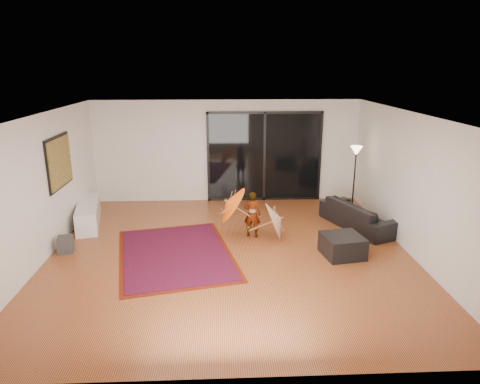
{
  "coord_description": "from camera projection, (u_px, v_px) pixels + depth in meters",
  "views": [
    {
      "loc": [
        -0.17,
        -7.71,
        3.55
      ],
      "look_at": [
        0.21,
        0.52,
        1.1
      ],
      "focal_mm": 32.0,
      "sensor_mm": 36.0,
      "label": 1
    }
  ],
  "objects": [
    {
      "name": "floor_lamp",
      "position": [
        356.0,
        161.0,
        10.35
      ],
      "size": [
        0.29,
        0.29,
        1.69
      ],
      "color": "black",
      "rests_on": "floor"
    },
    {
      "name": "sofa",
      "position": [
        359.0,
        215.0,
        9.69
      ],
      "size": [
        1.48,
        2.14,
        0.58
      ],
      "primitive_type": "imported",
      "rotation": [
        0.0,
        0.0,
        1.96
      ],
      "color": "black",
      "rests_on": "floor"
    },
    {
      "name": "painting",
      "position": [
        60.0,
        162.0,
        8.74
      ],
      "size": [
        0.04,
        1.28,
        1.08
      ],
      "color": "black",
      "rests_on": "wall_left"
    },
    {
      "name": "media_console",
      "position": [
        88.0,
        214.0,
        9.9
      ],
      "size": [
        0.84,
        1.87,
        0.5
      ],
      "primitive_type": "cube",
      "rotation": [
        0.0,
        0.0,
        0.22
      ],
      "color": "white",
      "rests_on": "floor"
    },
    {
      "name": "parasol_white",
      "position": [
        281.0,
        216.0,
        8.98
      ],
      "size": [
        0.52,
        0.84,
        0.91
      ],
      "rotation": [
        0.0,
        1.18,
        0.0
      ],
      "color": "white",
      "rests_on": "floor"
    },
    {
      "name": "floor",
      "position": [
        230.0,
        253.0,
        8.4
      ],
      "size": [
        7.0,
        7.0,
        0.0
      ],
      "primitive_type": "plane",
      "color": "#AF5C30",
      "rests_on": "ground"
    },
    {
      "name": "speaker",
      "position": [
        66.0,
        244.0,
        8.42
      ],
      "size": [
        0.33,
        0.33,
        0.32
      ],
      "primitive_type": "cube",
      "rotation": [
        0.0,
        0.0,
        0.19
      ],
      "color": "#424244",
      "rests_on": "floor"
    },
    {
      "name": "sliding_door",
      "position": [
        264.0,
        157.0,
        11.43
      ],
      "size": [
        3.06,
        0.07,
        2.4
      ],
      "color": "black",
      "rests_on": "wall_back"
    },
    {
      "name": "ceiling",
      "position": [
        230.0,
        115.0,
        7.63
      ],
      "size": [
        7.0,
        7.0,
        0.0
      ],
      "primitive_type": "plane",
      "rotation": [
        3.14,
        0.0,
        0.0
      ],
      "color": "white",
      "rests_on": "wall_back"
    },
    {
      "name": "parasol_orange",
      "position": [
        226.0,
        205.0,
        8.96
      ],
      "size": [
        0.63,
        0.86,
        0.89
      ],
      "rotation": [
        0.0,
        -0.96,
        0.0
      ],
      "color": "#F4580C",
      "rests_on": "child"
    },
    {
      "name": "wall_front",
      "position": [
        238.0,
        275.0,
        4.67
      ],
      "size": [
        7.0,
        0.0,
        7.0
      ],
      "primitive_type": "plane",
      "rotation": [
        -1.57,
        0.0,
        0.0
      ],
      "color": "silver",
      "rests_on": "floor"
    },
    {
      "name": "child",
      "position": [
        252.0,
        214.0,
        9.1
      ],
      "size": [
        0.42,
        0.33,
        1.0
      ],
      "primitive_type": "imported",
      "rotation": [
        0.0,
        0.0,
        2.85
      ],
      "color": "#999999",
      "rests_on": "floor"
    },
    {
      "name": "wall_right",
      "position": [
        413.0,
        185.0,
        8.17
      ],
      "size": [
        0.0,
        7.0,
        7.0
      ],
      "primitive_type": "plane",
      "rotation": [
        1.57,
        0.0,
        -1.57
      ],
      "color": "silver",
      "rests_on": "floor"
    },
    {
      "name": "persian_rug",
      "position": [
        175.0,
        254.0,
        8.36
      ],
      "size": [
        2.71,
        3.35,
        0.02
      ],
      "rotation": [
        0.0,
        0.0,
        0.22
      ],
      "color": "#591507",
      "rests_on": "floor"
    },
    {
      "name": "ottoman",
      "position": [
        342.0,
        246.0,
        8.25
      ],
      "size": [
        0.83,
        0.83,
        0.41
      ],
      "primitive_type": "cube",
      "rotation": [
        0.0,
        0.0,
        0.17
      ],
      "color": "black",
      "rests_on": "floor"
    },
    {
      "name": "wall_left",
      "position": [
        40.0,
        190.0,
        7.86
      ],
      "size": [
        0.0,
        7.0,
        7.0
      ],
      "primitive_type": "plane",
      "rotation": [
        1.57,
        0.0,
        1.57
      ],
      "color": "silver",
      "rests_on": "floor"
    },
    {
      "name": "wall_back",
      "position": [
        227.0,
        151.0,
        11.37
      ],
      "size": [
        7.0,
        0.0,
        7.0
      ],
      "primitive_type": "plane",
      "rotation": [
        1.57,
        0.0,
        0.0
      ],
      "color": "silver",
      "rests_on": "floor"
    }
  ]
}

